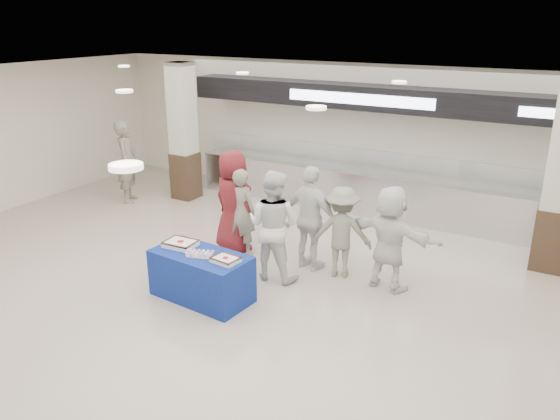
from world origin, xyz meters
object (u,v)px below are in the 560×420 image
Objects in this scene: sheet_cake_right at (226,259)px; civilian_white at (390,238)px; cupcake_tray at (200,253)px; sheet_cake_left at (181,243)px; soldier_a at (242,212)px; soldier_b at (342,232)px; soldier_bg at (127,162)px; civilian_maroon at (233,202)px; chef_short at (311,219)px; display_table at (202,276)px; chef_tall at (273,225)px.

sheet_cake_right is 0.24× the size of civilian_white.
sheet_cake_right is at bearing 0.19° from cupcake_tray.
soldier_a is (0.07, 1.64, 0.02)m from sheet_cake_left.
soldier_bg is at bearing -29.65° from soldier_b.
soldier_bg is (-6.81, 1.21, 0.10)m from civilian_white.
sheet_cake_left is 0.31× the size of soldier_a.
civilian_maroon reaches higher than sheet_cake_left.
soldier_bg reaches higher than chef_short.
civilian_maroon is 1.23× the size of soldier_b.
civilian_white is (1.89, 1.81, 0.07)m from sheet_cake_right.
sheet_cake_right reaches higher than display_table.
display_table is at bearing 72.76° from chef_short.
sheet_cake_left is 0.32× the size of soldier_b.
display_table is at bearing 107.13° from soldier_a.
chef_short reaches higher than display_table.
sheet_cake_left is at bearing 92.22° from soldier_a.
soldier_a is at bearing 14.74° from chef_short.
civilian_maroon is 3.98m from soldier_bg.
chef_short is 1.41m from civilian_white.
soldier_bg reaches higher than display_table.
soldier_bg is (-5.96, 1.16, 0.18)m from soldier_b.
civilian_maroon reaches higher than soldier_a.
chef_tall reaches higher than soldier_a.
chef_short is at bearing 9.38° from civilian_white.
civilian_maroon is at bearing 113.77° from display_table.
cupcake_tray is at bearing -154.82° from soldier_bg.
soldier_b is 6.07m from soldier_bg.
soldier_bg is (-3.97, 2.89, 0.16)m from sheet_cake_left.
soldier_b is at bearing 7.50° from civilian_white.
chef_short is at bearing 75.61° from sheet_cake_right.
chef_tall is 5.33m from soldier_bg.
display_table is at bearing -154.57° from soldier_bg.
soldier_a is at bearing -137.87° from soldier_bg.
sheet_cake_left is 1.73m from civilian_maroon.
display_table is 0.99× the size of soldier_b.
soldier_a is at bearing 116.47° from sheet_cake_right.
civilian_maroon is at bearing -12.75° from soldier_a.
cupcake_tray is 0.22× the size of soldier_bg.
cupcake_tray is at bearing 32.33° from soldier_b.
civilian_maroon is 1.36m from chef_tall.
soldier_a reaches higher than soldier_b.
chef_tall is at bearing 65.00° from cupcake_tray.
civilian_maroon is (-1.12, 1.84, 0.17)m from sheet_cake_right.
civilian_maroon is 2.16m from soldier_b.
chef_short is 1.06× the size of civilian_white.
civilian_maroon reaches higher than chef_short.
civilian_white reaches higher than cupcake_tray.
sheet_cake_left is 0.27× the size of chef_short.
cupcake_tray is 0.22× the size of civilian_maroon.
soldier_bg is (-5.02, 1.80, 0.03)m from chef_tall.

